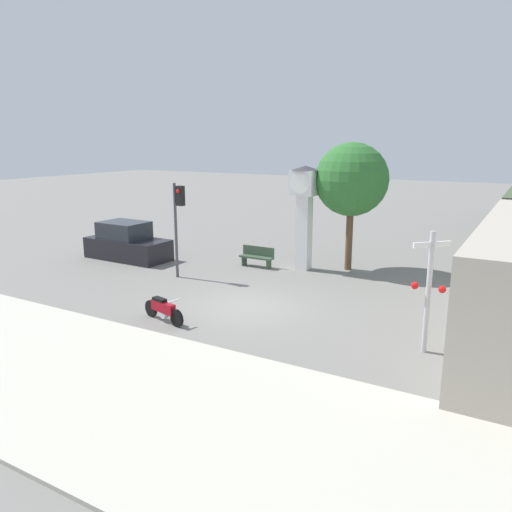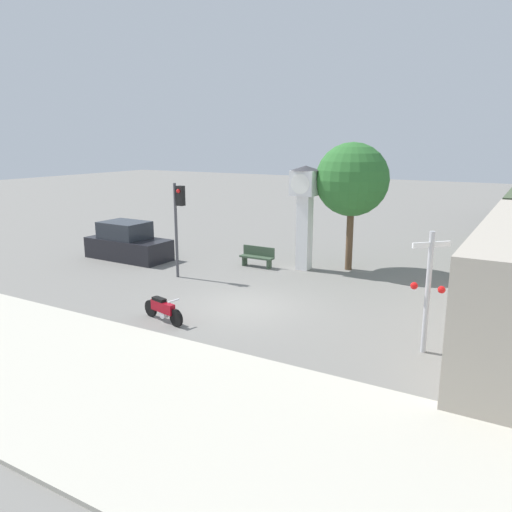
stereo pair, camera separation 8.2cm
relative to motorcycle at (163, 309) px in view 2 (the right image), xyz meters
The scene contains 9 objects.
ground_plane 2.96m from the motorcycle, 59.81° to the left, with size 120.00×120.00×0.00m, color slate.
sidewalk_strip 4.28m from the motorcycle, 69.78° to the right, with size 36.00×6.00×0.10m.
motorcycle is the anchor object (origin of this frame).
clock_tower 8.72m from the motorcycle, 82.59° to the left, with size 1.28×1.28×4.56m.
traffic_light 5.70m from the motorcycle, 122.59° to the left, with size 0.50×0.35×3.93m.
railroad_crossing_signal 7.97m from the motorcycle, 12.65° to the left, with size 0.90×0.82×3.33m.
street_tree 10.24m from the motorcycle, 72.93° to the left, with size 3.14×3.14×5.54m.
bench 7.65m from the motorcycle, 96.98° to the left, with size 1.60×0.44×0.92m.
parked_car 9.22m from the motorcycle, 140.87° to the left, with size 4.23×1.88×1.80m.
Camera 2 is at (8.58, -13.98, 5.61)m, focal length 35.00 mm.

